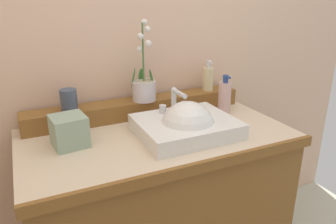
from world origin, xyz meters
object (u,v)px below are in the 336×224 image
Objects in this scene: soap_dispenser at (208,78)px; lotion_bottle at (225,97)px; tumbler_cup at (69,100)px; sink_basin at (187,127)px; tissue_box at (69,131)px; potted_plant at (144,84)px.

lotion_bottle is (0.01, -0.15, -0.07)m from soap_dispenser.
tumbler_cup is at bearing -179.03° from soap_dispenser.
tumbler_cup is at bearing 146.47° from sink_basin.
lotion_bottle is at bearing 27.74° from sink_basin.
sink_basin is at bearing -12.38° from tissue_box.
soap_dispenser is 0.73m from tumbler_cup.
lotion_bottle is 0.78m from tissue_box.
potted_plant is at bearing 105.84° from sink_basin.
tumbler_cup is (-0.44, 0.29, 0.10)m from sink_basin.
potted_plant is 0.37m from soap_dispenser.
soap_dispenser reaches higher than tumbler_cup.
lotion_bottle reaches higher than sink_basin.
lotion_bottle is 1.52× the size of tissue_box.
tissue_box is at bearing 167.62° from sink_basin.
tissue_box is (-0.04, -0.19, -0.07)m from tumbler_cup.
tumbler_cup is 0.75× the size of tissue_box.
potted_plant is 2.94× the size of tissue_box.
tissue_box is at bearing -100.74° from tumbler_cup.
soap_dispenser is at bearing 46.27° from sink_basin.
potted_plant is at bearing 161.08° from lotion_bottle.
potted_plant is 2.38× the size of soap_dispenser.
sink_basin is 0.34m from lotion_bottle.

